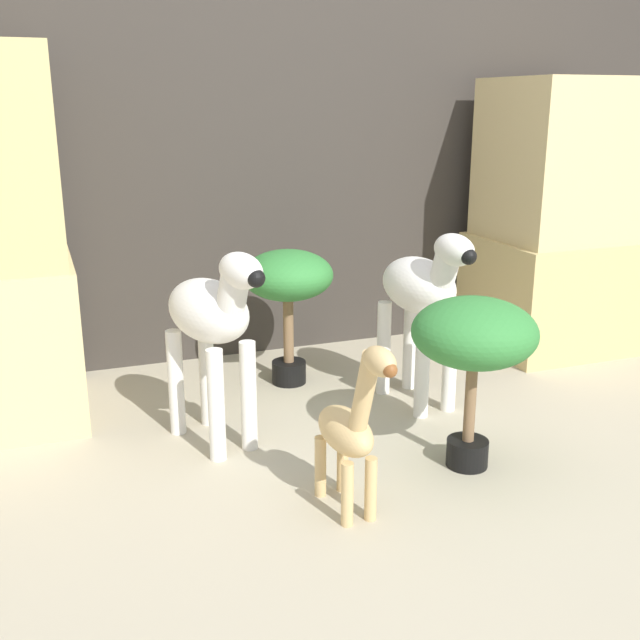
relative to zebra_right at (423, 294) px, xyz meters
name	(u,v)px	position (x,y,z in m)	size (l,w,h in m)	color
ground_plane	(452,519)	(-0.31, -0.78, -0.44)	(14.00, 14.00, 0.00)	#B2A88E
wall_back	(271,109)	(-0.31, 0.87, 0.66)	(6.40, 0.08, 2.20)	#38332D
rock_pillar_right	(557,223)	(0.93, 0.44, 0.15)	(0.66, 0.61, 1.23)	#D1B775
zebra_right	(423,294)	(0.00, 0.00, 0.00)	(0.25, 0.51, 0.69)	white
zebra_left	(213,321)	(-0.81, -0.07, 0.00)	(0.32, 0.51, 0.69)	white
giraffe_figurine	(351,427)	(-0.57, -0.65, -0.17)	(0.14, 0.39, 0.55)	tan
potted_palm_front	(474,339)	(-0.10, -0.52, -0.01)	(0.39, 0.39, 0.56)	black
potted_palm_back	(288,282)	(-0.40, 0.39, -0.01)	(0.37, 0.37, 0.56)	black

